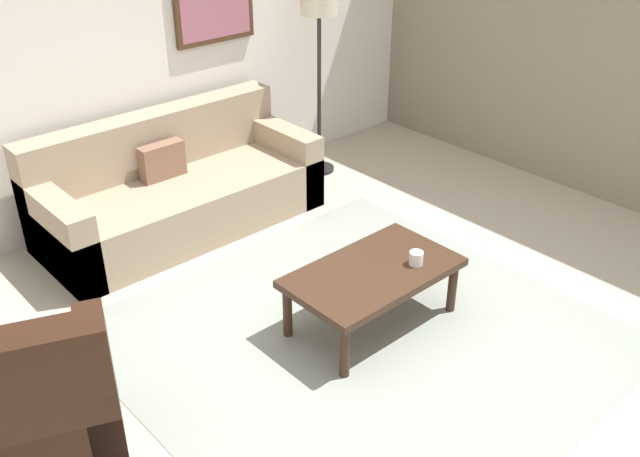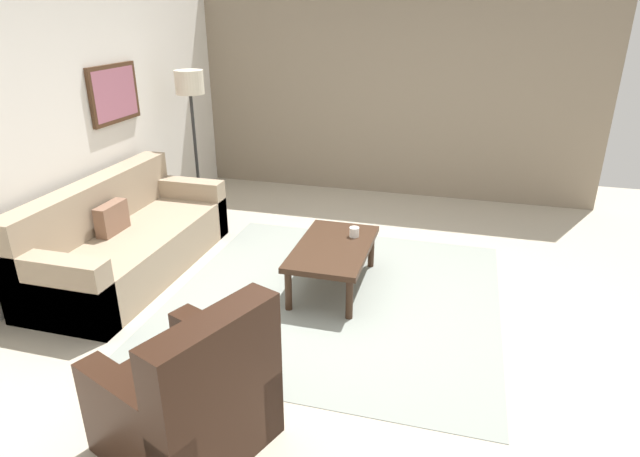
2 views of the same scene
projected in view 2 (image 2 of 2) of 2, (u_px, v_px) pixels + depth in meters
The scene contains 10 objects.
ground_plane at pixel (336, 296), 4.71m from camera, with size 8.00×8.00×0.00m, color #B2A893.
rear_partition at pixel (57, 122), 4.81m from camera, with size 6.00×0.12×2.80m, color silver.
stone_feature_panel at pixel (393, 87), 6.84m from camera, with size 0.12×5.20×2.80m, color gray.
area_rug at pixel (336, 296), 4.71m from camera, with size 2.81×2.78×0.01m, color gray.
couch_main at pixel (122, 242), 5.07m from camera, with size 2.21×0.94×0.88m.
armchair_leather at pixel (193, 404), 3.00m from camera, with size 1.04×1.04×0.95m.
coffee_table at pixel (333, 251), 4.75m from camera, with size 1.10×0.64×0.41m.
cup at pixel (354, 232), 4.89m from camera, with size 0.09×0.09×0.09m, color white.
lamp_standing at pixel (191, 98), 6.02m from camera, with size 0.32×0.32×1.71m.
framed_artwork at pixel (114, 94), 5.40m from camera, with size 0.75×0.04×0.57m.
Camera 2 is at (-4.00, -0.96, 2.38)m, focal length 29.99 mm.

